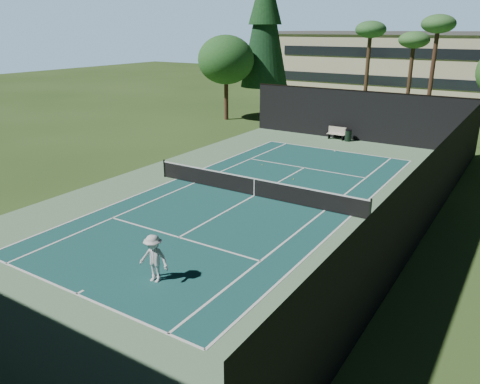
# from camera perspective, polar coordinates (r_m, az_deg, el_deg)

# --- Properties ---
(ground) EXTENTS (160.00, 160.00, 0.00)m
(ground) POSITION_cam_1_polar(r_m,az_deg,el_deg) (25.51, 1.73, -0.48)
(ground) COLOR #2E4D1C
(ground) RESTS_ON ground
(apron_slab) EXTENTS (18.00, 32.00, 0.01)m
(apron_slab) POSITION_cam_1_polar(r_m,az_deg,el_deg) (25.51, 1.73, -0.47)
(apron_slab) COLOR #628D63
(apron_slab) RESTS_ON ground
(court_surface) EXTENTS (10.97, 23.77, 0.01)m
(court_surface) POSITION_cam_1_polar(r_m,az_deg,el_deg) (25.51, 1.73, -0.45)
(court_surface) COLOR #184D4A
(court_surface) RESTS_ON ground
(court_lines) EXTENTS (11.07, 23.87, 0.01)m
(court_lines) POSITION_cam_1_polar(r_m,az_deg,el_deg) (25.50, 1.73, -0.43)
(court_lines) COLOR white
(court_lines) RESTS_ON ground
(tennis_net) EXTENTS (12.90, 0.10, 1.10)m
(tennis_net) POSITION_cam_1_polar(r_m,az_deg,el_deg) (25.33, 1.74, 0.71)
(tennis_net) COLOR black
(tennis_net) RESTS_ON ground
(fence) EXTENTS (18.04, 32.05, 4.03)m
(fence) POSITION_cam_1_polar(r_m,az_deg,el_deg) (24.96, 1.85, 3.91)
(fence) COLOR black
(fence) RESTS_ON ground
(player) EXTENTS (1.25, 0.83, 1.81)m
(player) POSITION_cam_1_polar(r_m,az_deg,el_deg) (17.05, -10.48, -7.99)
(player) COLOR silver
(player) RESTS_ON ground
(tennis_ball_b) EXTENTS (0.06, 0.06, 0.06)m
(tennis_ball_b) POSITION_cam_1_polar(r_m,az_deg,el_deg) (27.76, 3.81, 1.22)
(tennis_ball_b) COLOR yellow
(tennis_ball_b) RESTS_ON ground
(tennis_ball_c) EXTENTS (0.07, 0.07, 0.07)m
(tennis_ball_c) POSITION_cam_1_polar(r_m,az_deg,el_deg) (28.40, 6.56, 1.56)
(tennis_ball_c) COLOR #B2D22F
(tennis_ball_c) RESTS_ON ground
(tennis_ball_d) EXTENTS (0.06, 0.06, 0.06)m
(tennis_ball_d) POSITION_cam_1_polar(r_m,az_deg,el_deg) (31.32, 2.71, 3.35)
(tennis_ball_d) COLOR #ACCA2D
(tennis_ball_d) RESTS_ON ground
(park_bench) EXTENTS (1.50, 0.45, 1.02)m
(park_bench) POSITION_cam_1_polar(r_m,az_deg,el_deg) (39.46, 11.71, 7.09)
(park_bench) COLOR beige
(park_bench) RESTS_ON ground
(trash_bin) EXTENTS (0.56, 0.56, 0.95)m
(trash_bin) POSITION_cam_1_polar(r_m,az_deg,el_deg) (38.96, 13.05, 6.74)
(trash_bin) COLOR black
(trash_bin) RESTS_ON ground
(pine_tree) EXTENTS (4.80, 4.80, 15.00)m
(pine_tree) POSITION_cam_1_polar(r_m,az_deg,el_deg) (49.07, 3.09, 20.37)
(pine_tree) COLOR #442D1D
(pine_tree) RESTS_ON ground
(palm_a) EXTENTS (2.80, 2.80, 9.32)m
(palm_a) POSITION_cam_1_polar(r_m,az_deg,el_deg) (46.87, 15.61, 18.11)
(palm_a) COLOR #48331F
(palm_a) RESTS_ON ground
(palm_b) EXTENTS (2.80, 2.80, 8.42)m
(palm_b) POSITION_cam_1_polar(r_m,az_deg,el_deg) (47.88, 20.43, 16.65)
(palm_b) COLOR #462F1E
(palm_b) RESTS_ON ground
(palm_c) EXTENTS (2.80, 2.80, 9.77)m
(palm_c) POSITION_cam_1_polar(r_m,az_deg,el_deg) (44.42, 22.98, 17.85)
(palm_c) COLOR #492E1F
(palm_c) RESTS_ON ground
(decid_tree_c) EXTENTS (5.44, 5.44, 8.09)m
(decid_tree_c) POSITION_cam_1_polar(r_m,az_deg,el_deg) (46.80, -1.73, 15.79)
(decid_tree_c) COLOR #4F3022
(decid_tree_c) RESTS_ON ground
(campus_building) EXTENTS (40.50, 12.50, 8.30)m
(campus_building) POSITION_cam_1_polar(r_m,az_deg,el_deg) (67.89, 22.78, 14.14)
(campus_building) COLOR beige
(campus_building) RESTS_ON ground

